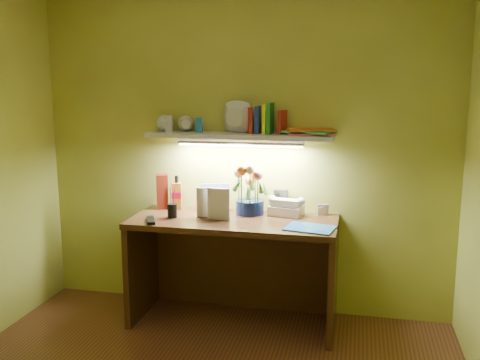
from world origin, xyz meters
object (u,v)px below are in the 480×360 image
flower_bouquet (250,190)px  telephone (286,206)px  desk (234,271)px  whisky_bottle (177,192)px  desk_clock (323,210)px

flower_bouquet → telephone: 0.28m
desk → whisky_bottle: (-0.47, 0.19, 0.50)m
desk_clock → whisky_bottle: 1.06m
flower_bouquet → whisky_bottle: 0.56m
flower_bouquet → desk_clock: size_ratio=4.66×
desk → flower_bouquet: (0.08, 0.16, 0.55)m
telephone → whisky_bottle: size_ratio=0.90×
telephone → flower_bouquet: bearing=-164.9°
desk → whisky_bottle: size_ratio=5.65×
whisky_bottle → desk: bearing=-22.1°
telephone → whisky_bottle: (-0.81, 0.01, 0.06)m
flower_bouquet → desk_clock: 0.53m
flower_bouquet → telephone: flower_bouquet is taller
desk_clock → telephone: bearing=-173.8°
desk_clock → flower_bouquet: bearing=-179.0°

